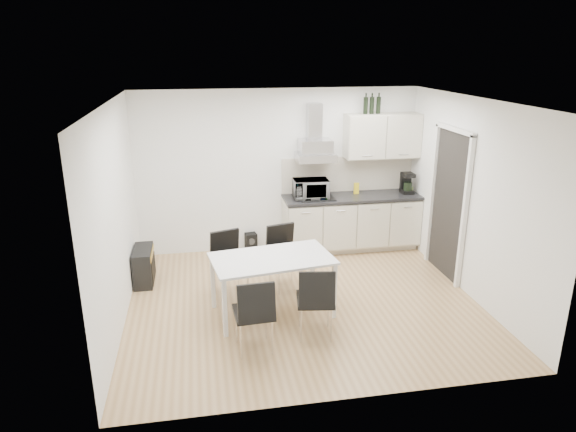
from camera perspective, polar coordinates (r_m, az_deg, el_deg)
name	(u,v)px	position (r m, az deg, el deg)	size (l,w,h in m)	color
ground	(303,302)	(6.86, 1.68, -9.50)	(4.50, 4.50, 0.00)	tan
wall_back	(278,171)	(8.26, -1.07, 5.00)	(4.50, 0.10, 2.60)	white
wall_front	(351,275)	(4.55, 6.99, -6.52)	(4.50, 0.10, 2.60)	white
wall_left	(115,218)	(6.31, -18.64, -0.20)	(0.10, 4.00, 2.60)	white
wall_right	(472,199)	(7.15, 19.72, 1.81)	(0.10, 4.00, 2.60)	white
ceiling	(305,101)	(6.10, 1.91, 12.65)	(4.50, 4.50, 0.00)	white
doorway	(447,205)	(7.66, 17.29, 1.17)	(0.08, 1.04, 2.10)	white
kitchenette	(353,200)	(8.39, 7.25, 1.76)	(2.22, 0.64, 2.52)	beige
dining_table	(272,263)	(6.32, -1.79, -5.28)	(1.56, 1.04, 0.75)	white
chair_far_left	(231,265)	(6.88, -6.40, -5.48)	(0.44, 0.50, 0.88)	black
chair_far_right	(286,258)	(7.06, -0.28, -4.72)	(0.44, 0.50, 0.88)	black
chair_near_left	(254,313)	(5.69, -3.85, -10.74)	(0.44, 0.50, 0.88)	black
chair_near_right	(315,301)	(5.95, 3.06, -9.36)	(0.44, 0.50, 0.88)	black
guitar_amp	(144,266)	(7.57, -15.74, -5.33)	(0.27, 0.61, 0.51)	black
floor_speaker	(251,242)	(8.45, -4.13, -2.91)	(0.18, 0.16, 0.30)	black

